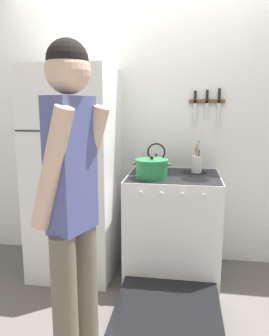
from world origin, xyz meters
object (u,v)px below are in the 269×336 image
Objects in this scene: stove_range at (172,227)px; tea_kettle at (156,163)px; dutch_oven_pot at (152,169)px; utensil_jar at (197,163)px; refrigerator at (76,173)px; person at (72,202)px.

tea_kettle is (-0.16, 0.17, 0.52)m from stove_range.
dutch_oven_pot is 0.46m from utensil_jar.
utensil_jar is at bearing 8.67° from refrigerator.
stove_range is at bearing -136.40° from utensil_jar.
tea_kettle is (0.69, 0.15, 0.08)m from refrigerator.
stove_range is at bearing -1.58° from refrigerator.
refrigerator is at bearing 169.59° from dutch_oven_pot.
refrigerator is 0.95m from stove_range.
refrigerator is 0.69m from dutch_oven_pot.
stove_range is 5.42× the size of tea_kettle.
dutch_oven_pot is (-0.17, -0.10, 0.52)m from stove_range.
utensil_jar is 0.16× the size of person.
refrigerator is 1.26× the size of stove_range.
utensil_jar is at bearing -4.94° from person.
utensil_jar is (1.03, 0.16, 0.08)m from refrigerator.
dutch_oven_pot is 1.12m from person.
refrigerator is 1.28m from person.
refrigerator is at bearing 178.42° from stove_range.
refrigerator reaches higher than dutch_oven_pot.
stove_range is 0.80× the size of person.
person is at bearing -114.81° from utensil_jar.
utensil_jar is (0.19, 0.18, 0.52)m from stove_range.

